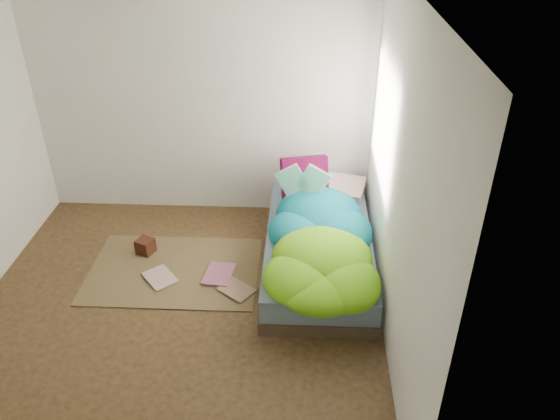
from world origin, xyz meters
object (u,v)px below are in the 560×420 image
at_px(floor_book_a, 149,283).
at_px(pillow_magenta, 305,180).
at_px(open_book, 303,172).
at_px(floor_book_b, 205,273).
at_px(bed, 318,250).
at_px(wooden_box, 145,246).

bearing_deg(floor_book_a, pillow_magenta, -3.66).
distance_m(open_book, floor_book_a, 1.77).
relative_size(open_book, floor_book_b, 1.24).
distance_m(bed, pillow_magenta, 0.78).
xyz_separation_m(open_book, wooden_box, (-1.54, -0.28, -0.72)).
bearing_deg(floor_book_a, floor_book_b, -21.71).
relative_size(pillow_magenta, wooden_box, 3.13).
xyz_separation_m(bed, wooden_box, (-1.71, 0.10, -0.08)).
xyz_separation_m(bed, open_book, (-0.17, 0.37, 0.64)).
distance_m(bed, floor_book_a, 1.62).
xyz_separation_m(bed, floor_book_a, (-1.56, -0.39, -0.14)).
bearing_deg(pillow_magenta, open_book, -107.42).
relative_size(wooden_box, floor_book_a, 0.47).
distance_m(pillow_magenta, floor_book_b, 1.38).
bearing_deg(pillow_magenta, floor_book_b, -149.67).
relative_size(open_book, wooden_box, 2.89).
xyz_separation_m(floor_book_a, floor_book_b, (0.50, 0.16, 0.00)).
relative_size(bed, floor_book_b, 5.76).
xyz_separation_m(wooden_box, floor_book_b, (0.65, -0.32, -0.06)).
xyz_separation_m(bed, floor_book_b, (-1.06, -0.23, -0.14)).
height_order(bed, open_book, open_book).
height_order(wooden_box, floor_book_b, wooden_box).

